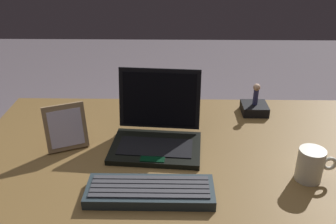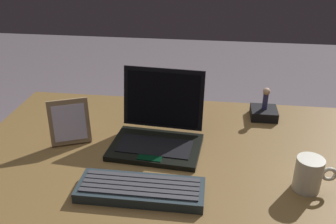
% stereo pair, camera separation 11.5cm
% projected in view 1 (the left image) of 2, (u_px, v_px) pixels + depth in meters
% --- Properties ---
extents(desk, '(1.37, 0.82, 0.75)m').
position_uv_depth(desk, '(180.00, 170.00, 1.23)').
color(desk, brown).
rests_on(desk, ground).
extents(laptop_front, '(0.31, 0.26, 0.24)m').
position_uv_depth(laptop_front, '(157.00, 132.00, 1.22)').
color(laptop_front, black).
rests_on(laptop_front, desk).
extents(external_keyboard, '(0.35, 0.12, 0.03)m').
position_uv_depth(external_keyboard, '(150.00, 191.00, 1.00)').
color(external_keyboard, '#243036').
rests_on(external_keyboard, desk).
extents(photo_frame, '(0.14, 0.09, 0.15)m').
position_uv_depth(photo_frame, '(66.00, 128.00, 1.19)').
color(photo_frame, '#886E4D').
rests_on(photo_frame, desk).
extents(figurine_stand, '(0.10, 0.10, 0.04)m').
position_uv_depth(figurine_stand, '(254.00, 108.00, 1.44)').
color(figurine_stand, black).
rests_on(figurine_stand, desk).
extents(figurine, '(0.03, 0.03, 0.09)m').
position_uv_depth(figurine, '(256.00, 93.00, 1.41)').
color(figurine, navy).
rests_on(figurine, figurine_stand).
extents(coffee_mug, '(0.11, 0.07, 0.10)m').
position_uv_depth(coffee_mug, '(311.00, 165.00, 1.05)').
color(coffee_mug, beige).
rests_on(coffee_mug, desk).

